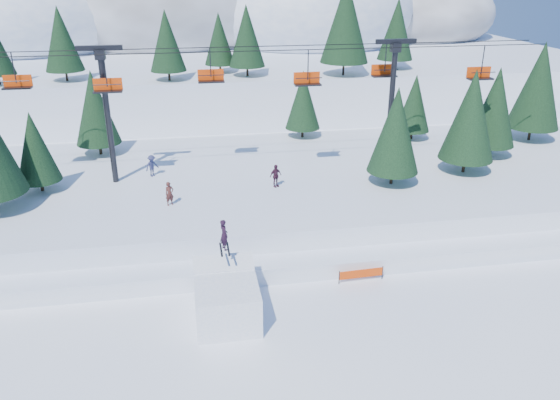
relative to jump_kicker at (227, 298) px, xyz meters
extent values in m
plane|color=white|center=(1.71, -2.22, -1.26)|extent=(160.00, 160.00, 0.00)
cube|color=white|center=(1.71, 15.78, -0.01)|extent=(70.00, 22.00, 2.50)
cube|color=white|center=(1.71, 5.78, -0.71)|extent=(70.00, 6.00, 1.10)
cube|color=white|center=(1.71, 65.78, 1.74)|extent=(110.00, 60.00, 6.00)
ellipsoid|color=white|center=(-26.29, 69.78, 10.18)|extent=(36.00, 32.40, 19.80)
ellipsoid|color=white|center=(19.71, 67.78, 10.16)|extent=(34.00, 30.60, 19.72)
ellipsoid|color=#605B59|center=(39.71, 73.78, 8.86)|extent=(30.00, 27.00, 15.00)
cylinder|color=black|center=(-3.24, 38.15, 5.28)|extent=(0.26, 0.26, 1.08)
cone|color=#1C3E1E|center=(-3.24, 38.15, 9.13)|extent=(4.01, 4.01, 6.64)
cylinder|color=black|center=(5.80, 39.38, 5.30)|extent=(0.26, 0.26, 1.13)
cone|color=#1C3E1E|center=(5.80, 39.38, 9.34)|extent=(4.20, 4.20, 6.94)
cylinder|color=black|center=(17.09, 37.94, 5.50)|extent=(0.26, 0.26, 1.52)
cone|color=#1C3E1E|center=(17.09, 37.94, 10.93)|extent=(5.65, 5.65, 9.35)
cylinder|color=black|center=(-14.66, 39.91, 5.30)|extent=(0.26, 0.26, 1.13)
cone|color=#1C3E1E|center=(-14.66, 39.91, 9.35)|extent=(4.21, 4.21, 6.97)
cylinder|color=black|center=(24.59, 41.14, 5.33)|extent=(0.26, 0.26, 1.19)
cone|color=#1C3E1E|center=(24.59, 41.14, 9.57)|extent=(4.41, 4.41, 7.29)
cylinder|color=black|center=(2.81, 42.20, 5.23)|extent=(0.26, 0.26, 0.98)
cone|color=#1C3E1E|center=(2.81, 42.20, 8.74)|extent=(3.65, 3.65, 6.03)
cube|color=white|center=(0.00, -0.13, -0.12)|extent=(3.39, 4.19, 2.29)
cube|color=white|center=(0.00, 1.66, 1.08)|extent=(3.39, 1.47, 0.82)
imported|color=black|center=(0.10, 1.47, 3.10)|extent=(0.62, 0.76, 1.79)
cube|color=black|center=(-0.10, 1.47, 2.19)|extent=(0.11, 1.65, 0.03)
cube|color=black|center=(0.30, 1.47, 2.19)|extent=(0.11, 1.65, 0.03)
cylinder|color=black|center=(-7.29, 15.78, 6.24)|extent=(0.44, 0.44, 10.00)
cube|color=black|center=(-7.29, 15.78, 11.34)|extent=(3.20, 0.35, 0.35)
cube|color=black|center=(-7.29, 15.78, 10.89)|extent=(0.70, 0.70, 0.70)
cylinder|color=black|center=(14.71, 15.78, 6.24)|extent=(0.44, 0.44, 10.00)
cube|color=black|center=(14.71, 15.78, 11.34)|extent=(3.20, 0.35, 0.35)
cube|color=black|center=(14.71, 15.78, 10.89)|extent=(0.70, 0.70, 0.70)
cylinder|color=black|center=(3.71, 14.58, 11.04)|extent=(46.00, 0.06, 0.06)
cylinder|color=black|center=(3.71, 16.98, 11.04)|extent=(46.00, 0.06, 0.06)
cylinder|color=black|center=(-13.54, 16.98, 9.94)|extent=(0.08, 0.08, 2.20)
cube|color=black|center=(-13.54, 16.98, 8.49)|extent=(2.00, 0.75, 0.12)
cube|color=#DA3C08|center=(-13.54, 17.36, 8.94)|extent=(2.00, 0.10, 0.85)
cylinder|color=black|center=(-13.54, 16.63, 9.04)|extent=(2.00, 0.06, 0.06)
cylinder|color=black|center=(-6.89, 14.58, 9.94)|extent=(0.08, 0.08, 2.20)
cube|color=black|center=(-6.89, 14.58, 8.49)|extent=(2.00, 0.75, 0.12)
cube|color=#DA3C08|center=(-6.89, 14.96, 8.94)|extent=(2.00, 0.10, 0.85)
cylinder|color=black|center=(-6.89, 14.23, 9.04)|extent=(2.00, 0.06, 0.06)
cylinder|color=black|center=(0.51, 16.98, 9.94)|extent=(0.08, 0.08, 2.20)
cube|color=black|center=(0.51, 16.98, 8.49)|extent=(2.00, 0.75, 0.12)
cube|color=#DA3C08|center=(0.51, 17.36, 8.94)|extent=(2.00, 0.10, 0.85)
cylinder|color=black|center=(0.51, 16.63, 9.04)|extent=(2.00, 0.06, 0.06)
cylinder|color=black|center=(7.56, 14.58, 9.94)|extent=(0.08, 0.08, 2.20)
cube|color=black|center=(7.56, 14.58, 8.49)|extent=(2.00, 0.75, 0.12)
cube|color=#DA3C08|center=(7.56, 14.96, 8.94)|extent=(2.00, 0.10, 0.85)
cylinder|color=black|center=(7.56, 14.23, 9.04)|extent=(2.00, 0.06, 0.06)
cylinder|color=black|center=(14.42, 16.98, 9.94)|extent=(0.08, 0.08, 2.20)
cube|color=black|center=(14.42, 16.98, 8.49)|extent=(2.00, 0.75, 0.12)
cube|color=#DA3C08|center=(14.42, 17.36, 8.94)|extent=(2.00, 0.10, 0.85)
cylinder|color=black|center=(14.42, 16.63, 9.04)|extent=(2.00, 0.06, 0.06)
cylinder|color=black|center=(21.46, 14.58, 9.94)|extent=(0.08, 0.08, 2.20)
cube|color=black|center=(21.46, 14.58, 8.49)|extent=(2.00, 0.75, 0.12)
cube|color=#DA3C08|center=(21.46, 14.96, 8.94)|extent=(2.00, 0.10, 0.85)
cylinder|color=black|center=(21.46, 14.23, 9.04)|extent=(2.00, 0.06, 0.06)
cylinder|color=black|center=(20.36, 13.27, 1.81)|extent=(0.26, 0.26, 1.16)
cone|color=#1C3E1E|center=(20.36, 13.27, 5.94)|extent=(4.29, 4.29, 7.10)
cylinder|color=black|center=(24.42, 16.68, 1.78)|extent=(0.26, 0.26, 1.08)
cone|color=#1C3E1E|center=(24.42, 16.68, 5.65)|extent=(4.03, 4.03, 6.66)
cylinder|color=black|center=(30.85, 20.55, 1.88)|extent=(0.26, 0.26, 1.29)
cone|color=#1C3E1E|center=(30.85, 20.55, 6.49)|extent=(4.79, 4.79, 7.93)
cylinder|color=black|center=(19.74, 22.72, 1.67)|extent=(0.26, 0.26, 0.87)
cone|color=#1C3E1E|center=(19.74, 22.72, 4.78)|extent=(3.23, 3.23, 5.34)
cylinder|color=black|center=(-9.31, 23.00, 1.75)|extent=(0.26, 0.26, 1.04)
cone|color=#1C3E1E|center=(-9.31, 23.00, 5.46)|extent=(3.85, 3.85, 6.37)
cylinder|color=black|center=(9.51, 25.22, 1.69)|extent=(0.26, 0.26, 0.90)
cone|color=#1C3E1E|center=(9.51, 25.22, 4.91)|extent=(3.35, 3.35, 5.55)
cylinder|color=black|center=(-12.49, 14.76, 1.65)|extent=(0.26, 0.26, 0.84)
cone|color=#1C3E1E|center=(-12.49, 14.76, 4.65)|extent=(3.12, 3.12, 5.15)
cylinder|color=black|center=(13.65, 11.76, 1.76)|extent=(0.26, 0.26, 1.04)
cone|color=#1C3E1E|center=(13.65, 11.76, 5.49)|extent=(3.88, 3.88, 6.41)
imported|color=#21403D|center=(17.22, 19.50, 2.09)|extent=(0.73, 0.94, 1.71)
imported|color=#2B2E52|center=(-4.51, 16.50, 2.11)|extent=(1.29, 1.19, 1.75)
imported|color=#4A231E|center=(-3.05, 10.43, 2.09)|extent=(0.74, 0.64, 1.71)
imported|color=#3E1B2D|center=(4.78, 12.60, 2.12)|extent=(1.12, 0.85, 1.77)
cylinder|color=black|center=(7.01, 2.27, -0.81)|extent=(0.06, 0.06, 0.90)
cylinder|color=black|center=(9.81, 2.40, -0.81)|extent=(0.06, 0.06, 0.90)
cube|color=#DA3C08|center=(8.41, 2.34, -0.71)|extent=(2.80, 0.17, 0.55)
cylinder|color=black|center=(12.51, 2.95, -0.81)|extent=(0.06, 0.06, 0.90)
cylinder|color=black|center=(15.14, 3.91, -0.81)|extent=(0.06, 0.06, 0.90)
cube|color=#DA3C08|center=(13.83, 3.43, -0.71)|extent=(2.65, 0.99, 0.55)
camera|label=1|loc=(-1.38, -25.35, 16.58)|focal=35.00mm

